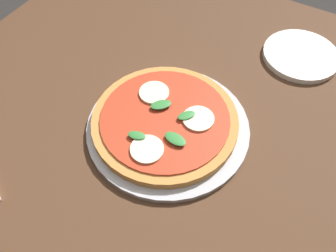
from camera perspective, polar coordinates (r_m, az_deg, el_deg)
name	(u,v)px	position (r m, az deg, el deg)	size (l,w,h in m)	color
ground_plane	(151,249)	(1.42, -2.66, -19.14)	(6.00, 6.00, 0.00)	#2D2B28
dining_table	(141,159)	(0.82, -4.38, -5.25)	(1.21, 1.04, 0.76)	#4C301E
serving_tray	(168,127)	(0.73, 0.00, -0.19)	(0.33, 0.33, 0.01)	#B2B2B7
pizza	(165,121)	(0.72, -0.48, 0.86)	(0.30, 0.30, 0.03)	#C6843F
plate_white	(301,55)	(0.94, 20.49, 10.56)	(0.18, 0.18, 0.01)	white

